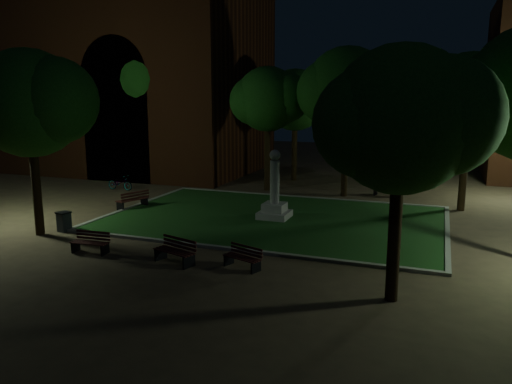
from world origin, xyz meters
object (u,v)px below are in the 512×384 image
monument (275,199)px  bench_west_near (91,243)px  bench_near_right (243,258)px  trash_bin (64,221)px  bench_near_left (176,252)px  bench_far_side (385,190)px  bench_left_side (133,200)px  bicycle (120,183)px

monument → bench_west_near: size_ratio=2.20×
bench_near_right → trash_bin: size_ratio=1.71×
bench_near_left → bench_far_side: (5.55, 14.34, -0.05)m
bench_left_side → trash_bin: size_ratio=2.08×
bench_left_side → bicycle: (-3.69, 4.08, 0.02)m
bench_left_side → trash_bin: bearing=17.1°
bicycle → bench_near_right: bearing=-129.1°
bench_near_left → bench_near_right: size_ratio=1.15×
bench_west_near → bench_left_side: bearing=107.9°
bench_near_right → bicycle: 16.08m
bicycle → bench_far_side: bearing=-75.6°
monument → bench_near_right: bearing=-80.6°
bench_near_right → bicycle: (-12.28, 10.38, 0.10)m
monument → bench_west_near: bearing=-124.0°
bench_west_near → monument: bearing=52.1°
bench_near_right → monument: bearing=118.5°
bench_near_left → bench_left_side: (-6.21, 6.64, 0.02)m
bench_near_left → bench_near_right: bench_near_left is taller
bench_west_near → bench_left_side: 7.21m
bench_left_side → bench_far_side: (11.76, 7.70, -0.07)m
bench_far_side → monument: bearing=76.4°
trash_bin → bench_left_side: bearing=86.5°
bench_near_right → bench_left_side: size_ratio=0.82×
bench_near_left → bicycle: 14.59m
bench_near_left → bench_west_near: size_ratio=1.16×
monument → bench_left_side: 7.51m
bench_west_near → bicycle: (-6.36, 10.77, 0.08)m
bench_left_side → bench_far_side: bench_left_side is taller
monument → bench_near_right: monument is taller
monument → trash_bin: (-7.77, -5.12, -0.52)m
trash_bin → bench_near_left: bearing=-16.7°
bench_west_near → bench_far_side: bench_west_near is taller
bench_west_near → bench_left_side: (-2.68, 6.69, 0.06)m
bench_west_near → bicycle: size_ratio=0.84×
monument → bench_west_near: 8.60m
bench_left_side → bench_west_near: bearing=42.5°
bench_left_side → monument: bearing=113.9°
monument → trash_bin: bearing=-146.6°
bench_left_side → bench_far_side: bearing=143.9°
bench_west_near → trash_bin: 3.58m
bench_near_left → bench_west_near: bench_near_left is taller
bench_near_right → bicycle: size_ratio=0.85×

